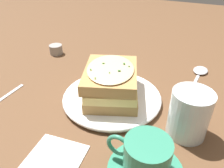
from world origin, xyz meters
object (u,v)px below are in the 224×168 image
at_px(dinner_plate, 112,97).
at_px(water_glass, 189,114).
at_px(condiment_pot, 56,49).
at_px(teacup_with_saucer, 146,159).
at_px(napkin, 50,164).
at_px(spoon, 200,72).
at_px(sandwich, 111,82).

xyz_separation_m(dinner_plate, water_glass, (0.04, 0.18, 0.04)).
bearing_deg(condiment_pot, teacup_with_saucer, 52.70).
bearing_deg(napkin, teacup_with_saucer, 110.80).
bearing_deg(teacup_with_saucer, napkin, 22.53).
bearing_deg(dinner_plate, water_glass, 78.28).
bearing_deg(water_glass, spoon, 179.83).
xyz_separation_m(dinner_plate, napkin, (0.22, -0.02, -0.01)).
height_order(spoon, condiment_pot, condiment_pot).
height_order(teacup_with_saucer, napkin, teacup_with_saucer).
bearing_deg(condiment_pot, dinner_plate, 60.46).
bearing_deg(water_glass, condiment_pot, -113.21).
bearing_deg(napkin, condiment_pot, -144.43).
distance_m(dinner_plate, spoon, 0.29).
bearing_deg(spoon, dinner_plate, -122.70).
distance_m(spoon, napkin, 0.49).
relative_size(dinner_plate, condiment_pot, 5.42).
distance_m(dinner_plate, napkin, 0.22).
xyz_separation_m(sandwich, condiment_pot, (-0.16, -0.29, -0.04)).
bearing_deg(water_glass, napkin, -48.21).
height_order(water_glass, napkin, water_glass).
bearing_deg(teacup_with_saucer, sandwich, -47.79).
height_order(sandwich, napkin, sandwich).
xyz_separation_m(sandwich, spoon, (-0.23, 0.18, -0.05)).
xyz_separation_m(napkin, condiment_pot, (-0.38, -0.27, 0.01)).
xyz_separation_m(sandwich, napkin, (0.21, -0.02, -0.05)).
distance_m(water_glass, spoon, 0.27).
relative_size(spoon, condiment_pot, 3.71).
bearing_deg(condiment_pot, spoon, 97.94).
height_order(dinner_plate, teacup_with_saucer, teacup_with_saucer).
height_order(sandwich, teacup_with_saucer, sandwich).
relative_size(teacup_with_saucer, condiment_pot, 3.12).
bearing_deg(water_glass, sandwich, -101.51).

